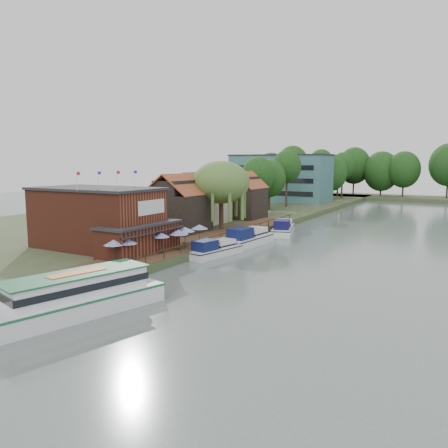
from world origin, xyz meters
The scene contains 27 objects.
ground centered at (0.00, 0.00, 0.00)m, with size 260.00×260.00×0.00m, color #525F5C.
land_bank centered at (-30.00, 35.00, 0.50)m, with size 50.00×140.00×1.00m, color #384728.
quay_deck centered at (-8.00, 10.00, 1.05)m, with size 6.00×50.00×0.10m, color #47301E.
quay_rail centered at (-5.30, 10.50, 1.50)m, with size 0.20×49.00×1.00m, color black, non-canonical shape.
pub centered at (-14.00, -1.00, 4.65)m, with size 20.00×11.00×7.30m, color maroon, non-canonical shape.
hotel_block centered at (-22.00, 70.00, 7.15)m, with size 25.40×12.40×12.30m, color #38666B, non-canonical shape.
cottage_a centered at (-15.00, 14.00, 5.25)m, with size 8.60×7.60×8.50m, color black, non-canonical shape.
cottage_b centered at (-18.00, 24.00, 5.25)m, with size 9.60×8.60×8.50m, color beige, non-canonical shape.
cottage_c centered at (-14.00, 33.00, 5.25)m, with size 7.60×7.60×8.50m, color black, non-canonical shape.
willow centered at (-10.50, 19.00, 6.21)m, with size 8.60×8.60×10.43m, color #476B2D, non-canonical shape.
umbrella_0 centered at (-8.28, -6.25, 2.29)m, with size 2.09×2.09×2.38m, color navy, non-canonical shape.
umbrella_1 centered at (-7.58, -5.00, 2.29)m, with size 2.01×2.01×2.38m, color navy, non-canonical shape.
umbrella_2 centered at (-7.18, -0.14, 2.29)m, with size 2.09×2.09×2.38m, color navy, non-canonical shape.
umbrella_3 centered at (-6.51, 2.34, 2.29)m, with size 2.36×2.36×2.38m, color navy, non-canonical shape.
umbrella_4 centered at (-7.11, 4.46, 2.29)m, with size 2.45×2.45×2.38m, color #1B3898, non-canonical shape.
umbrella_5 centered at (-6.76, 7.14, 2.29)m, with size 2.22×2.22×2.38m, color navy, non-canonical shape.
cruiser_0 centered at (-3.81, 5.92, 1.09)m, with size 2.93×9.09×2.17m, color silver, non-canonical shape.
cruiser_1 centered at (-3.51, 14.21, 1.30)m, with size 3.43×10.59×2.59m, color silver, non-canonical shape.
cruiser_2 centered at (-2.94, 25.39, 1.23)m, with size 3.27×10.11×2.46m, color white, non-canonical shape.
tour_boat centered at (-2.37, -17.08, 1.60)m, with size 4.11×14.62×3.19m, color silver, non-canonical shape.
swan centered at (-3.87, -11.53, 0.22)m, with size 0.44×0.44×0.44m, color white.
bank_tree_0 centered at (-15.48, 42.34, 6.69)m, with size 6.73×6.73×11.38m, color #143811, non-canonical shape.
bank_tree_1 centered at (-15.50, 48.17, 6.41)m, with size 7.03×7.03×10.82m, color #143811, non-canonical shape.
bank_tree_2 centered at (-14.77, 56.21, 7.52)m, with size 6.55×6.55×13.04m, color #143811, non-canonical shape.
bank_tree_3 centered at (-11.48, 79.88, 7.25)m, with size 8.85×8.85×12.50m, color #143811, non-canonical shape.
bank_tree_4 centered at (-10.39, 87.91, 7.55)m, with size 6.75×6.75×13.10m, color #143811, non-canonical shape.
bank_tree_5 centered at (-13.42, 94.45, 7.18)m, with size 6.68×6.68×12.37m, color #143811, non-canonical shape.
Camera 1 is at (22.71, -38.07, 11.14)m, focal length 35.00 mm.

